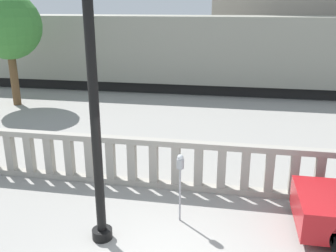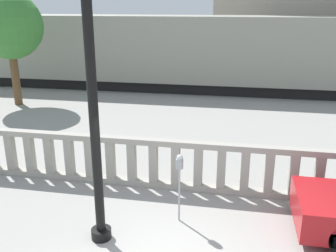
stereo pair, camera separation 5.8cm
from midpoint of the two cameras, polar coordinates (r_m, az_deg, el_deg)
The scene contains 5 objects.
balustrade at distance 9.14m, azimuth 2.75°, elevation -6.04°, with size 16.95×0.24×1.25m.
lamppost at distance 6.56m, azimuth -11.59°, elevation 5.35°, with size 0.39×0.39×5.77m.
parking_meter at distance 7.62m, azimuth 1.66°, elevation -6.58°, with size 0.15×0.15×1.50m.
train_near at distance 19.78m, azimuth 0.08°, elevation 11.26°, with size 28.73×2.77×4.38m.
tree_left at distance 17.82m, azimuth -23.35°, elevation 13.79°, with size 2.86×2.86×4.90m.
Camera 1 is at (1.04, -5.20, 4.38)m, focal length 40.00 mm.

